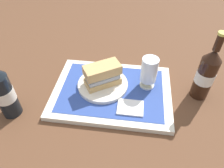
# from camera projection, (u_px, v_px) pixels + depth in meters

# --- Properties ---
(ground_plane) EXTENTS (3.00, 3.00, 0.00)m
(ground_plane) POSITION_uv_depth(u_px,v_px,m) (112.00, 93.00, 0.81)
(ground_plane) COLOR brown
(tray) EXTENTS (0.44, 0.32, 0.02)m
(tray) POSITION_uv_depth(u_px,v_px,m) (112.00, 92.00, 0.80)
(tray) COLOR beige
(tray) RESTS_ON ground_plane
(placemat) EXTENTS (0.38, 0.27, 0.00)m
(placemat) POSITION_uv_depth(u_px,v_px,m) (112.00, 90.00, 0.79)
(placemat) COLOR #2D4793
(placemat) RESTS_ON tray
(plate) EXTENTS (0.19, 0.19, 0.01)m
(plate) POSITION_uv_depth(u_px,v_px,m) (103.00, 85.00, 0.80)
(plate) COLOR silver
(plate) RESTS_ON placemat
(sandwich) EXTENTS (0.14, 0.12, 0.08)m
(sandwich) POSITION_uv_depth(u_px,v_px,m) (103.00, 74.00, 0.77)
(sandwich) COLOR tan
(sandwich) RESTS_ON plate
(beer_glass) EXTENTS (0.06, 0.06, 0.12)m
(beer_glass) POSITION_uv_depth(u_px,v_px,m) (149.00, 72.00, 0.76)
(beer_glass) COLOR silver
(beer_glass) RESTS_ON placemat
(napkin_folded) EXTENTS (0.09, 0.07, 0.01)m
(napkin_folded) POSITION_uv_depth(u_px,v_px,m) (130.00, 107.00, 0.72)
(napkin_folded) COLOR white
(napkin_folded) RESTS_ON placemat
(beer_bottle) EXTENTS (0.07, 0.07, 0.27)m
(beer_bottle) POSITION_uv_depth(u_px,v_px,m) (206.00, 74.00, 0.73)
(beer_bottle) COLOR black
(beer_bottle) RESTS_ON ground_plane
(second_bottle) EXTENTS (0.07, 0.07, 0.27)m
(second_bottle) POSITION_uv_depth(u_px,v_px,m) (3.00, 91.00, 0.67)
(second_bottle) COLOR black
(second_bottle) RESTS_ON ground_plane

